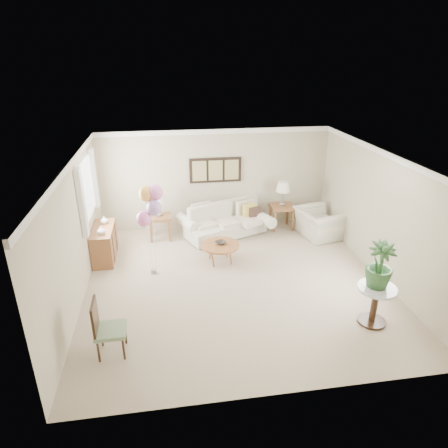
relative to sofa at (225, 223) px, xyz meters
name	(u,v)px	position (x,y,z in m)	size (l,w,h in m)	color
ground_plane	(236,282)	(-0.16, -2.33, -0.33)	(6.00, 6.00, 0.00)	#BBAA8E
room_shell	(230,207)	(-0.27, -2.23, 1.30)	(6.04, 6.04, 2.60)	#BDB195
wall_art_triptych	(216,170)	(-0.16, 0.64, 1.22)	(1.35, 0.06, 0.65)	black
sofa	(225,223)	(0.00, 0.00, 0.00)	(2.53, 1.57, 0.82)	#ECE3C8
end_table_left	(160,219)	(-1.65, 0.02, 0.20)	(0.57, 0.52, 0.62)	brown
end_table_right	(282,209)	(1.54, 0.18, 0.22)	(0.60, 0.55, 0.66)	brown
lamp_left	(158,198)	(-1.65, 0.02, 0.77)	(0.35, 0.35, 0.62)	gray
lamp_right	(283,187)	(1.54, 0.18, 0.82)	(0.36, 0.36, 0.64)	gray
coffee_table	(220,246)	(-0.34, -1.42, 0.07)	(0.85, 0.85, 0.43)	brown
decor_bowl	(221,243)	(-0.33, -1.40, 0.13)	(0.23, 0.23, 0.06)	#28231F
armchair	(318,223)	(2.32, -0.44, 0.03)	(1.09, 0.95, 0.71)	#ECE3C8
side_table	(376,296)	(1.95, -4.02, 0.21)	(0.66, 0.66, 0.71)	silver
potted_plant	(380,265)	(1.95, -3.98, 0.80)	(0.46, 0.46, 0.82)	#295327
accent_chair	(105,327)	(-2.51, -4.10, 0.17)	(0.47, 0.47, 0.95)	gray
credenza	(104,243)	(-2.92, -0.83, 0.04)	(0.46, 1.20, 0.74)	brown
vase_white	(101,230)	(-2.90, -1.15, 0.51)	(0.18, 0.18, 0.18)	silver
vase_sage	(104,220)	(-2.90, -0.56, 0.50)	(0.17, 0.17, 0.17)	silver
balloon_cluster	(150,204)	(-1.80, -1.71, 1.26)	(0.55, 0.44, 1.96)	gray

